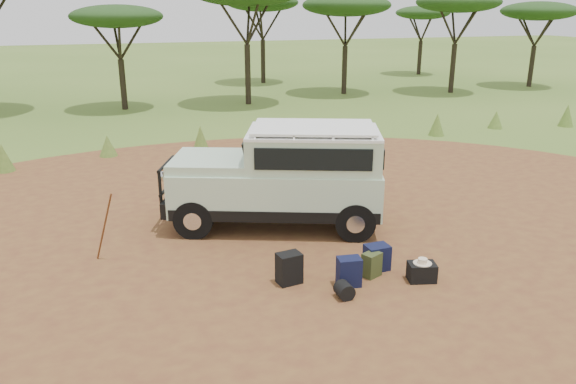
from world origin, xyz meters
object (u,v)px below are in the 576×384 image
object	(u,v)px
backpack_navy	(349,272)
backpack_olive	(372,265)
walking_staff	(104,227)
backpack_black	(289,268)
hard_case	(422,272)
safari_vehicle	(283,179)
duffel_navy	(377,258)

from	to	relation	value
backpack_navy	backpack_olive	size ratio (longest dim) A/B	1.16
walking_staff	backpack_black	xyz separation A→B (m)	(3.06, -2.01, -0.41)
backpack_black	hard_case	distance (m)	2.39
backpack_black	hard_case	bearing A→B (deg)	-24.96
hard_case	backpack_navy	bearing A→B (deg)	-175.82
backpack_olive	hard_case	xyz separation A→B (m)	(0.78, -0.45, -0.06)
hard_case	walking_staff	bearing A→B (deg)	168.15
walking_staff	backpack_black	bearing A→B (deg)	-88.95
backpack_olive	hard_case	distance (m)	0.90
backpack_navy	walking_staff	bearing A→B (deg)	156.56
safari_vehicle	backpack_olive	size ratio (longest dim) A/B	10.85
backpack_navy	hard_case	world-z (taller)	backpack_navy
backpack_black	backpack_navy	xyz separation A→B (m)	(0.97, -0.43, -0.02)
safari_vehicle	walking_staff	xyz separation A→B (m)	(-3.82, -0.67, -0.40)
duffel_navy	safari_vehicle	bearing A→B (deg)	107.03
duffel_navy	hard_case	size ratio (longest dim) A/B	1.02
safari_vehicle	hard_case	xyz separation A→B (m)	(1.52, -3.35, -0.93)
backpack_navy	safari_vehicle	bearing A→B (deg)	101.53
safari_vehicle	backpack_black	world-z (taller)	safari_vehicle
backpack_navy	duffel_navy	distance (m)	0.87
backpack_olive	hard_case	size ratio (longest dim) A/B	0.95
backpack_navy	backpack_black	bearing A→B (deg)	164.07
safari_vehicle	duffel_navy	xyz separation A→B (m)	(0.96, -2.69, -0.86)
safari_vehicle	backpack_navy	xyz separation A→B (m)	(0.20, -3.11, -0.84)
duffel_navy	backpack_navy	bearing A→B (deg)	-154.00
backpack_black	walking_staff	bearing A→B (deg)	138.07
backpack_black	duffel_navy	xyz separation A→B (m)	(1.73, -0.01, -0.04)
safari_vehicle	walking_staff	bearing A→B (deg)	-148.95
walking_staff	backpack_olive	xyz separation A→B (m)	(4.57, -2.24, -0.47)
backpack_black	duffel_navy	world-z (taller)	backpack_black
backpack_navy	hard_case	xyz separation A→B (m)	(1.32, -0.25, -0.10)
hard_case	safari_vehicle	bearing A→B (deg)	129.27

